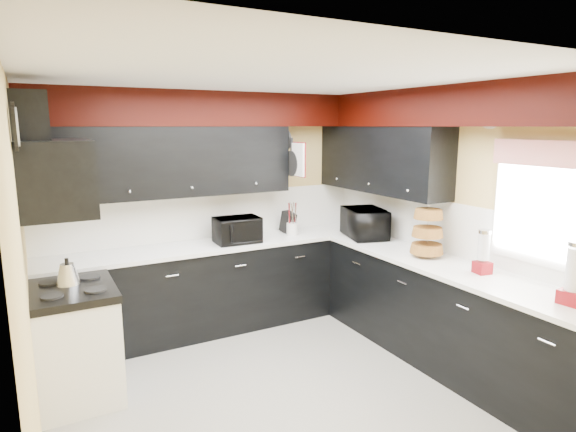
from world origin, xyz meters
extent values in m
plane|color=gray|center=(0.00, 0.00, 0.00)|extent=(3.60, 3.60, 0.00)
cube|color=#E0C666|center=(0.00, 1.80, 1.25)|extent=(3.60, 0.06, 2.50)
cube|color=#E0C666|center=(1.80, 0.00, 1.25)|extent=(0.06, 3.60, 2.50)
cube|color=#E0C666|center=(-1.80, 0.00, 1.25)|extent=(0.06, 3.60, 2.50)
cube|color=white|center=(0.00, 0.00, 2.50)|extent=(3.60, 3.60, 0.06)
cube|color=black|center=(0.00, 1.50, 0.45)|extent=(3.60, 0.60, 0.90)
cube|color=black|center=(1.50, -0.30, 0.45)|extent=(0.60, 3.00, 0.90)
cube|color=white|center=(0.00, 1.50, 0.92)|extent=(3.62, 0.64, 0.04)
cube|color=white|center=(1.50, -0.30, 0.92)|extent=(0.64, 3.02, 0.04)
cube|color=white|center=(0.00, 1.79, 1.19)|extent=(3.60, 0.02, 0.50)
cube|color=white|center=(1.79, 0.00, 1.19)|extent=(0.02, 3.60, 0.50)
cube|color=black|center=(-0.50, 1.62, 1.80)|extent=(2.60, 0.35, 0.70)
cube|color=black|center=(1.62, 0.90, 1.80)|extent=(0.35, 1.80, 0.70)
cube|color=black|center=(0.00, 1.62, 2.33)|extent=(3.60, 0.36, 0.35)
cube|color=black|center=(1.62, -0.18, 2.33)|extent=(0.36, 3.24, 0.35)
cube|color=white|center=(-1.50, 0.75, 0.43)|extent=(0.60, 0.75, 0.86)
cube|color=black|center=(-1.50, 0.75, 0.89)|extent=(0.62, 0.77, 0.06)
cube|color=black|center=(-1.55, 0.75, 1.78)|extent=(0.50, 0.78, 0.55)
cube|color=black|center=(-1.68, 0.75, 2.20)|extent=(0.24, 0.40, 0.40)
cube|color=red|center=(1.73, -0.90, 1.95)|extent=(0.04, 0.88, 0.20)
cube|color=white|center=(0.83, 1.30, 1.80)|extent=(0.03, 0.26, 0.35)
imported|color=black|center=(0.17, 1.42, 1.07)|extent=(0.48, 0.41, 0.27)
imported|color=black|center=(1.51, 0.98, 1.10)|extent=(0.53, 0.66, 0.32)
cylinder|color=silver|center=(0.85, 1.45, 1.01)|extent=(0.16, 0.16, 0.14)
cube|color=black|center=(0.86, 1.58, 1.06)|extent=(0.13, 0.17, 0.24)
camera|label=1|loc=(-1.72, -3.19, 2.16)|focal=30.00mm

